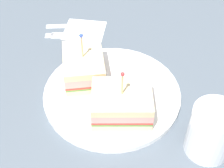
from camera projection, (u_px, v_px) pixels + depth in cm
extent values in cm
cube|color=#4C5660|center=(112.00, 99.00, 61.97)|extent=(111.82, 111.82, 2.00)
cylinder|color=white|center=(112.00, 94.00, 60.83)|extent=(25.89, 25.89, 1.18)
cube|color=beige|center=(84.00, 74.00, 62.75)|extent=(12.32, 10.74, 1.34)
cube|color=#478438|center=(84.00, 71.00, 62.13)|extent=(12.32, 10.74, 0.40)
cube|color=red|center=(84.00, 69.00, 61.81)|extent=(12.32, 10.74, 0.50)
cube|color=#E59389|center=(84.00, 65.00, 61.03)|extent=(12.32, 10.74, 1.68)
cube|color=beige|center=(83.00, 59.00, 59.96)|extent=(12.32, 10.74, 1.34)
cylinder|color=tan|center=(82.00, 48.00, 58.00)|extent=(0.30, 0.30, 5.51)
sphere|color=blue|center=(81.00, 35.00, 56.04)|extent=(0.70, 0.70, 0.70)
cube|color=beige|center=(121.00, 110.00, 56.29)|extent=(12.10, 12.91, 1.34)
cube|color=#478438|center=(121.00, 107.00, 55.68)|extent=(12.10, 12.91, 0.40)
cube|color=red|center=(122.00, 105.00, 55.36)|extent=(12.10, 12.91, 0.50)
cube|color=#E59389|center=(122.00, 102.00, 54.65)|extent=(12.10, 12.91, 1.47)
cube|color=beige|center=(122.00, 96.00, 53.66)|extent=(12.10, 12.91, 1.34)
cylinder|color=tan|center=(122.00, 85.00, 51.84)|extent=(0.30, 0.30, 5.10)
sphere|color=red|center=(123.00, 74.00, 50.02)|extent=(0.70, 0.70, 0.70)
cylinder|color=gold|center=(209.00, 139.00, 51.15)|extent=(6.47, 6.47, 5.21)
cylinder|color=white|center=(212.00, 131.00, 49.75)|extent=(7.35, 7.35, 9.15)
cube|color=white|center=(84.00, 30.00, 75.94)|extent=(12.44, 12.62, 0.15)
cube|color=silver|center=(84.00, 35.00, 74.46)|extent=(4.31, 7.37, 0.35)
cube|color=silver|center=(59.00, 35.00, 74.42)|extent=(3.64, 4.21, 0.35)
cube|color=silver|center=(50.00, 33.00, 74.93)|extent=(1.10, 1.85, 0.35)
cube|color=silver|center=(50.00, 35.00, 74.58)|extent=(1.10, 1.85, 0.35)
cube|color=silver|center=(49.00, 36.00, 74.23)|extent=(1.10, 1.85, 0.35)
cube|color=silver|center=(49.00, 37.00, 73.88)|extent=(1.10, 1.85, 0.35)
cube|color=silver|center=(85.00, 25.00, 77.27)|extent=(4.09, 7.66, 0.35)
cube|color=silver|center=(61.00, 26.00, 77.05)|extent=(4.38, 6.96, 0.24)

